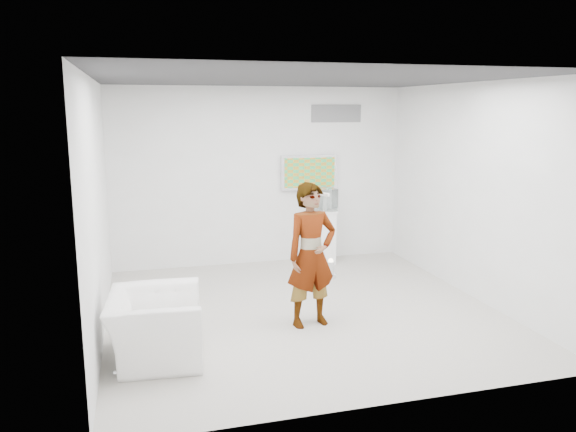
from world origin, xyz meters
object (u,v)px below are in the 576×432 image
object	(u,v)px
floor_uplight	(331,269)
tv	(309,172)
pedestal	(323,236)
person	(311,255)
armchair	(155,326)

from	to	relation	value
floor_uplight	tv	bearing A→B (deg)	90.15
pedestal	floor_uplight	bearing A→B (deg)	-100.69
person	pedestal	xyz separation A→B (m)	(1.06, 2.67, -0.43)
tv	armchair	distance (m)	4.55
armchair	floor_uplight	xyz separation A→B (m)	(2.78, 2.23, -0.21)
armchair	pedestal	bearing A→B (deg)	-38.61
person	floor_uplight	size ratio (longest dim) A/B	5.97
armchair	floor_uplight	world-z (taller)	armchair
armchair	pedestal	distance (m)	4.31
tv	floor_uplight	xyz separation A→B (m)	(0.00, -1.17, -1.40)
pedestal	floor_uplight	world-z (taller)	pedestal
armchair	tv	bearing A→B (deg)	-34.64
tv	person	bearing A→B (deg)	-106.77
floor_uplight	armchair	bearing A→B (deg)	-141.23
person	armchair	xyz separation A→B (m)	(-1.89, -0.47, -0.53)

